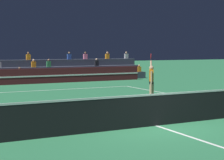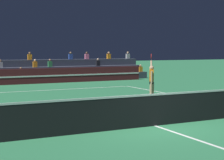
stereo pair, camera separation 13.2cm
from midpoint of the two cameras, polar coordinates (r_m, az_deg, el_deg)
The scene contains 7 objects.
ground_plane at distance 12.40m, azimuth 6.88°, elevation -6.95°, with size 120.00×120.00×0.00m, color #2D7A4C.
court_lines at distance 12.40m, azimuth 6.88°, elevation -6.93°, with size 11.10×23.90×0.01m.
tennis_net at distance 12.30m, azimuth 6.91°, elevation -4.47°, with size 12.00×0.10×1.10m.
sponsor_banner_wall at distance 27.53m, azimuth -12.24°, elevation 0.55°, with size 18.00×0.26×1.10m.
bleacher_stand at distance 29.98m, azimuth -13.45°, elevation 1.06°, with size 20.71×2.85×2.28m.
tennis_player at distance 18.11m, azimuth 6.26°, elevation -0.12°, with size 0.77×1.13×2.34m.
tennis_ball at distance 17.07m, azimuth 10.54°, elevation -3.67°, with size 0.07×0.07×0.07m, color #C6DB33.
Camera 2 is at (-6.61, -10.18, 2.50)m, focal length 60.00 mm.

